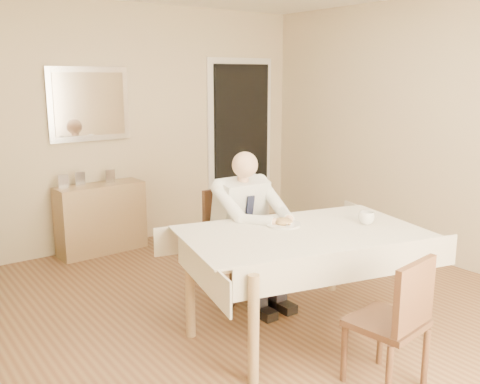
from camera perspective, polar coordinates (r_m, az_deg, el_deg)
room at (r=3.84m, az=3.08°, el=4.20°), size 5.00×5.02×2.60m
doorway at (r=6.75m, az=0.08°, el=5.19°), size 0.96×0.07×2.10m
mirror at (r=5.79m, az=-15.78°, el=9.00°), size 0.86×0.04×0.76m
dining_table at (r=3.88m, az=6.61°, el=-5.35°), size 1.94×1.41×0.75m
chair_far at (r=4.59m, az=-0.92°, el=-4.59°), size 0.43×0.43×0.90m
chair_near at (r=3.32m, az=16.43°, el=-12.71°), size 0.45×0.45×0.83m
seated_man at (r=4.31m, az=1.28°, el=-3.14°), size 0.48×0.72×1.24m
plate at (r=3.98m, az=4.63°, el=-3.47°), size 0.26×0.26×0.02m
food at (r=3.97m, az=4.64°, el=-3.16°), size 0.14×0.14×0.06m
knife at (r=3.96m, az=5.65°, el=-3.32°), size 0.01×0.13×0.01m
fork at (r=3.91m, az=4.77°, el=-3.52°), size 0.01×0.13×0.01m
coffee_mug at (r=4.10m, az=13.35°, el=-2.72°), size 0.16×0.16×0.09m
sideboard at (r=5.83m, az=-14.58°, el=-2.73°), size 0.93×0.36×0.73m
photo_frame_left at (r=5.64m, az=-18.34°, el=1.06°), size 0.10×0.02×0.14m
photo_frame_center at (r=5.74m, az=-16.69°, el=1.36°), size 0.10×0.02×0.14m
photo_frame_right at (r=5.80m, az=-13.68°, el=1.65°), size 0.10×0.02×0.14m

